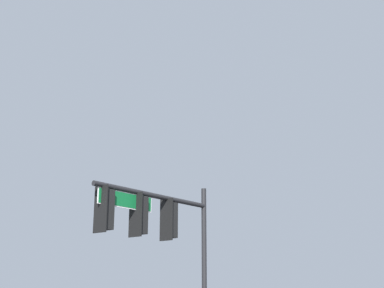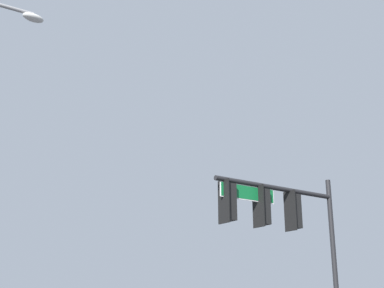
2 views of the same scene
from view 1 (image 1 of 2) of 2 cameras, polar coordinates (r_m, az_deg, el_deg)
name	(u,v)px [view 1 (image 1 of 2)]	position (r m, az deg, el deg)	size (l,w,h in m)	color
signal_pole_near	(155,224)	(16.40, -3.99, -8.47)	(4.98, 0.70, 5.62)	black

